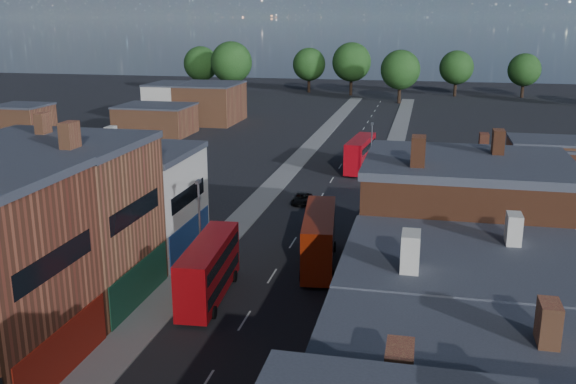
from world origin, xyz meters
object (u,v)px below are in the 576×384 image
at_px(bus_0, 209,268).
at_px(ped_3, 320,370).
at_px(car_2, 302,199).
at_px(car_3, 314,223).
at_px(bus_1, 319,238).
at_px(bus_2, 360,153).

relative_size(bus_0, ped_3, 6.50).
relative_size(car_2, car_3, 0.95).
distance_m(bus_1, car_3, 9.70).
bearing_deg(bus_0, bus_2, 77.36).
distance_m(bus_1, bus_2, 35.09).
height_order(car_3, ped_3, ped_3).
bearing_deg(car_2, bus_0, -93.65).
relative_size(bus_1, car_2, 2.76).
xyz_separation_m(bus_1, bus_2, (-0.36, 35.09, -0.09)).
distance_m(bus_0, ped_3, 13.81).
bearing_deg(bus_1, bus_0, -137.26).
bearing_deg(car_2, ped_3, -76.87).
bearing_deg(car_3, bus_0, -111.67).
height_order(bus_2, car_3, bus_2).
relative_size(bus_1, car_3, 2.62).
relative_size(car_3, ped_3, 2.63).
distance_m(bus_2, ped_3, 52.83).
bearing_deg(car_3, ped_3, -85.66).
xyz_separation_m(bus_0, car_2, (1.79, 25.83, -1.80)).
bearing_deg(bus_2, car_2, -99.64).
bearing_deg(car_3, bus_2, 79.76).
xyz_separation_m(car_2, ped_3, (8.05, -35.41, 0.36)).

